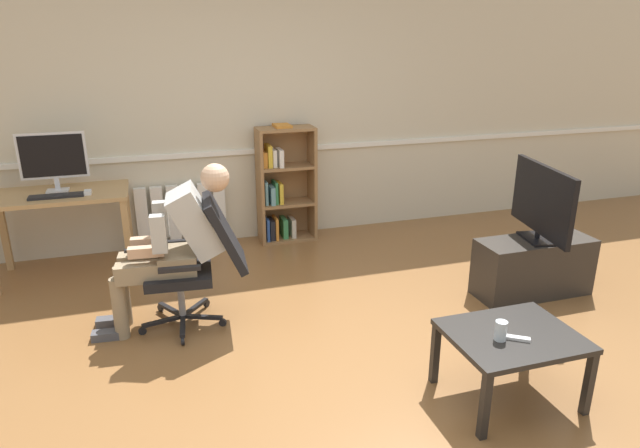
# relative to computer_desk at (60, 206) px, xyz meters

# --- Properties ---
(ground_plane) EXTENTS (18.00, 18.00, 0.00)m
(ground_plane) POSITION_rel_computer_desk_xyz_m (1.79, -2.15, -0.64)
(ground_plane) COLOR brown
(back_wall) EXTENTS (12.00, 0.13, 2.70)m
(back_wall) POSITION_rel_computer_desk_xyz_m (1.79, 0.50, 0.71)
(back_wall) COLOR beige
(back_wall) RESTS_ON ground_plane
(computer_desk) EXTENTS (1.14, 0.63, 0.76)m
(computer_desk) POSITION_rel_computer_desk_xyz_m (0.00, 0.00, 0.00)
(computer_desk) COLOR tan
(computer_desk) RESTS_ON ground_plane
(imac_monitor) EXTENTS (0.55, 0.14, 0.50)m
(imac_monitor) POSITION_rel_computer_desk_xyz_m (-0.00, 0.08, 0.41)
(imac_monitor) COLOR silver
(imac_monitor) RESTS_ON computer_desk
(keyboard) EXTENTS (0.43, 0.12, 0.02)m
(keyboard) POSITION_rel_computer_desk_xyz_m (0.01, -0.14, 0.13)
(keyboard) COLOR black
(keyboard) RESTS_ON computer_desk
(computer_mouse) EXTENTS (0.06, 0.10, 0.03)m
(computer_mouse) POSITION_rel_computer_desk_xyz_m (0.25, -0.12, 0.13)
(computer_mouse) COLOR white
(computer_mouse) RESTS_ON computer_desk
(bookshelf) EXTENTS (0.58, 0.29, 1.20)m
(bookshelf) POSITION_rel_computer_desk_xyz_m (2.05, 0.29, -0.08)
(bookshelf) COLOR olive
(bookshelf) RESTS_ON ground_plane
(radiator) EXTENTS (0.87, 0.08, 0.64)m
(radiator) POSITION_rel_computer_desk_xyz_m (1.03, 0.39, -0.32)
(radiator) COLOR white
(radiator) RESTS_ON ground_plane
(office_chair) EXTENTS (0.83, 0.62, 0.97)m
(office_chair) POSITION_rel_computer_desk_xyz_m (1.05, -1.25, -0.12)
(office_chair) COLOR black
(office_chair) RESTS_ON ground_plane
(person_seated) EXTENTS (1.04, 0.41, 1.21)m
(person_seated) POSITION_rel_computer_desk_xyz_m (0.88, -1.24, 0.01)
(person_seated) COLOR #937F60
(person_seated) RESTS_ON ground_plane
(tv_stand) EXTENTS (0.95, 0.36, 0.48)m
(tv_stand) POSITION_rel_computer_desk_xyz_m (3.69, -1.58, -0.40)
(tv_stand) COLOR #2D2823
(tv_stand) RESTS_ON ground_plane
(tv_screen) EXTENTS (0.26, 0.87, 0.61)m
(tv_screen) POSITION_rel_computer_desk_xyz_m (3.69, -1.58, 0.15)
(tv_screen) COLOR black
(tv_screen) RESTS_ON tv_stand
(coffee_table) EXTENTS (0.73, 0.59, 0.43)m
(coffee_table) POSITION_rel_computer_desk_xyz_m (2.66, -2.71, -0.27)
(coffee_table) COLOR black
(coffee_table) RESTS_ON ground_plane
(drinking_glass) EXTENTS (0.07, 0.07, 0.11)m
(drinking_glass) POSITION_rel_computer_desk_xyz_m (2.55, -2.74, -0.16)
(drinking_glass) COLOR silver
(drinking_glass) RESTS_ON coffee_table
(spare_remote) EXTENTS (0.14, 0.11, 0.02)m
(spare_remote) POSITION_rel_computer_desk_xyz_m (2.63, -2.77, -0.20)
(spare_remote) COLOR white
(spare_remote) RESTS_ON coffee_table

